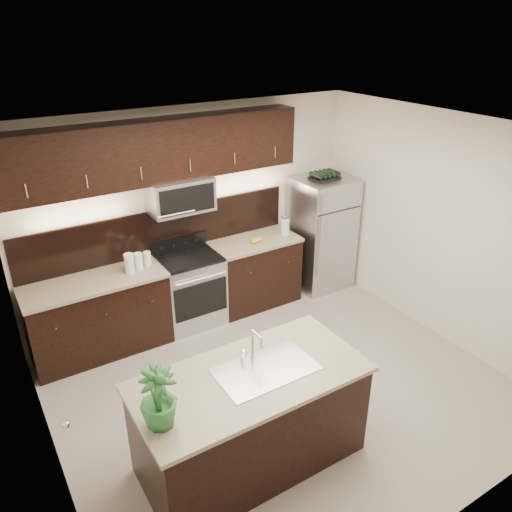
{
  "coord_description": "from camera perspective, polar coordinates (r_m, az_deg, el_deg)",
  "views": [
    {
      "loc": [
        -2.46,
        -3.45,
        3.61
      ],
      "look_at": [
        0.03,
        0.55,
        1.34
      ],
      "focal_mm": 35.0,
      "sensor_mm": 36.0,
      "label": 1
    }
  ],
  "objects": [
    {
      "name": "island",
      "position": [
        4.53,
        -0.62,
        -18.09
      ],
      "size": [
        1.96,
        0.96,
        0.94
      ],
      "color": "black",
      "rests_on": "ground"
    },
    {
      "name": "bananas",
      "position": [
        6.49,
        -0.39,
        1.72
      ],
      "size": [
        0.21,
        0.18,
        0.06
      ],
      "primitive_type": "ellipsoid",
      "rotation": [
        0.0,
        0.0,
        0.21
      ],
      "color": "gold",
      "rests_on": "counter_run"
    },
    {
      "name": "canisters",
      "position": [
        5.94,
        -13.53,
        -0.64
      ],
      "size": [
        0.34,
        0.18,
        0.24
      ],
      "rotation": [
        0.0,
        0.0,
        0.34
      ],
      "color": "silver",
      "rests_on": "counter_run"
    },
    {
      "name": "wine_rack",
      "position": [
        6.91,
        7.86,
        9.11
      ],
      "size": [
        0.4,
        0.25,
        0.1
      ],
      "color": "black",
      "rests_on": "refrigerator"
    },
    {
      "name": "counter_run",
      "position": [
        6.35,
        -9.21,
        -4.29
      ],
      "size": [
        3.51,
        0.65,
        0.94
      ],
      "color": "black",
      "rests_on": "ground"
    },
    {
      "name": "french_press",
      "position": [
        6.75,
        3.35,
        3.55
      ],
      "size": [
        0.12,
        0.12,
        0.34
      ],
      "rotation": [
        0.0,
        0.0,
        0.09
      ],
      "color": "silver",
      "rests_on": "counter_run"
    },
    {
      "name": "room_walls",
      "position": [
        4.57,
        2.41,
        0.91
      ],
      "size": [
        4.52,
        4.02,
        2.71
      ],
      "color": "beige",
      "rests_on": "ground"
    },
    {
      "name": "plant",
      "position": [
        3.71,
        -11.1,
        -15.64
      ],
      "size": [
        0.28,
        0.28,
        0.48
      ],
      "primitive_type": "imported",
      "rotation": [
        0.0,
        0.0,
        -0.03
      ],
      "color": "#28642D",
      "rests_on": "island"
    },
    {
      "name": "ground",
      "position": [
        5.57,
        2.84,
        -14.74
      ],
      "size": [
        4.5,
        4.5,
        0.0
      ],
      "primitive_type": "plane",
      "color": "gray",
      "rests_on": "ground"
    },
    {
      "name": "sink_faucet",
      "position": [
        4.28,
        1.03,
        -12.59
      ],
      "size": [
        0.84,
        0.5,
        0.28
      ],
      "color": "silver",
      "rests_on": "island"
    },
    {
      "name": "upper_fixtures",
      "position": [
        5.85,
        -10.7,
        10.73
      ],
      "size": [
        3.49,
        0.4,
        1.66
      ],
      "color": "black",
      "rests_on": "counter_run"
    },
    {
      "name": "refrigerator",
      "position": [
        7.2,
        7.46,
        2.58
      ],
      "size": [
        0.78,
        0.7,
        1.62
      ],
      "primitive_type": "cube",
      "color": "#B2B2B7",
      "rests_on": "ground"
    }
  ]
}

